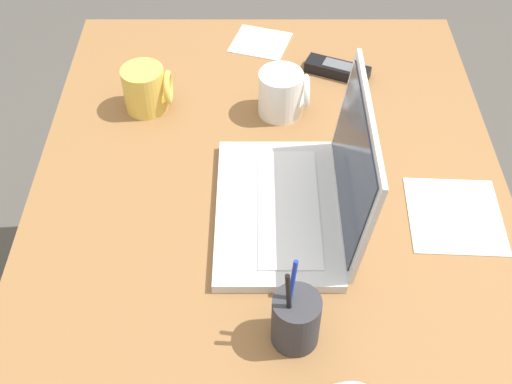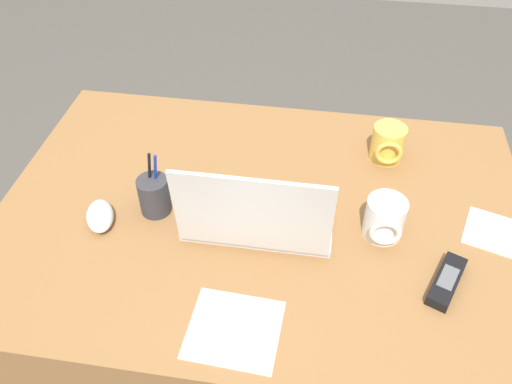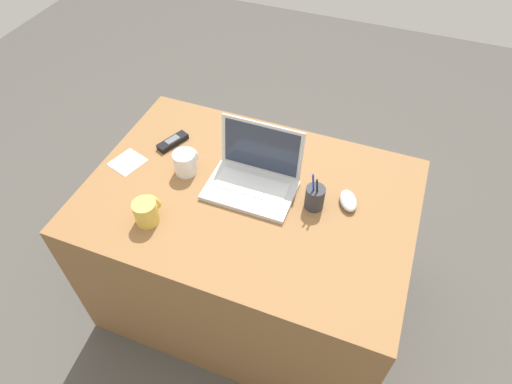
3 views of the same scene
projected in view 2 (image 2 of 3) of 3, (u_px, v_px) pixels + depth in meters
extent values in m
plane|color=#4C4944|center=(260.00, 367.00, 1.74)|extent=(6.00, 6.00, 0.00)
cube|color=olive|center=(260.00, 302.00, 1.49)|extent=(1.25, 0.87, 0.73)
cube|color=silver|center=(262.00, 212.00, 1.22)|extent=(0.33, 0.21, 0.02)
cube|color=silver|center=(260.00, 215.00, 1.20)|extent=(0.27, 0.11, 0.00)
cube|color=silver|center=(266.00, 190.00, 1.26)|extent=(0.09, 0.05, 0.00)
cube|color=silver|center=(253.00, 215.00, 1.05)|extent=(0.32, 0.03, 0.22)
cube|color=#283347|center=(253.00, 213.00, 1.06)|extent=(0.29, 0.02, 0.19)
ellipsoid|color=silver|center=(100.00, 216.00, 1.20)|extent=(0.10, 0.12, 0.03)
cylinder|color=white|center=(385.00, 218.00, 1.15)|extent=(0.09, 0.09, 0.09)
torus|color=white|center=(385.00, 233.00, 1.12)|extent=(0.07, 0.01, 0.07)
cylinder|color=#E0BC4C|center=(388.00, 143.00, 1.35)|extent=(0.08, 0.08, 0.09)
torus|color=#E0BC4C|center=(389.00, 153.00, 1.31)|extent=(0.07, 0.01, 0.07)
cube|color=black|center=(447.00, 281.00, 1.07)|extent=(0.10, 0.15, 0.02)
cube|color=#595B60|center=(448.00, 277.00, 1.06)|extent=(0.05, 0.07, 0.00)
cylinder|color=#333338|center=(154.00, 196.00, 1.21)|extent=(0.07, 0.07, 0.09)
cylinder|color=#1933B2|center=(155.00, 178.00, 1.18)|extent=(0.03, 0.02, 0.15)
cylinder|color=black|center=(150.00, 179.00, 1.19)|extent=(0.02, 0.02, 0.14)
cube|color=white|center=(234.00, 329.00, 1.00)|extent=(0.18, 0.17, 0.00)
cube|color=white|center=(492.00, 232.00, 1.19)|extent=(0.15, 0.15, 0.00)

